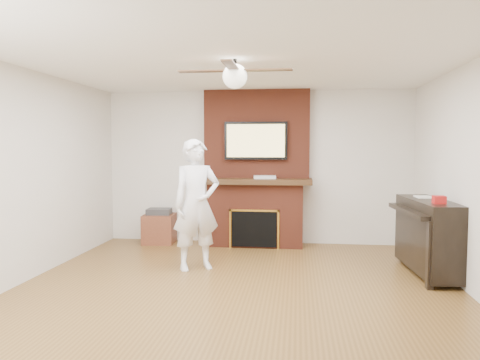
# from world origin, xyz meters

# --- Properties ---
(room_shell) EXTENTS (5.36, 5.86, 2.86)m
(room_shell) POSITION_xyz_m (0.00, 0.00, 1.25)
(room_shell) COLOR brown
(room_shell) RESTS_ON ground
(fireplace) EXTENTS (1.78, 0.64, 2.50)m
(fireplace) POSITION_xyz_m (0.00, 2.55, 1.00)
(fireplace) COLOR maroon
(fireplace) RESTS_ON ground
(tv) EXTENTS (1.00, 0.08, 0.60)m
(tv) POSITION_xyz_m (0.00, 2.50, 1.68)
(tv) COLOR black
(tv) RESTS_ON fireplace
(ceiling_fan) EXTENTS (1.21, 1.21, 0.31)m
(ceiling_fan) POSITION_xyz_m (-0.00, 0.00, 2.33)
(ceiling_fan) COLOR black
(ceiling_fan) RESTS_ON room_shell
(person) EXTENTS (0.74, 0.66, 1.68)m
(person) POSITION_xyz_m (-0.62, 0.92, 0.84)
(person) COLOR white
(person) RESTS_ON ground
(side_table) EXTENTS (0.52, 0.52, 0.57)m
(side_table) POSITION_xyz_m (-1.59, 2.48, 0.26)
(side_table) COLOR #5C2B1A
(side_table) RESTS_ON ground
(piano) EXTENTS (0.63, 1.45, 1.02)m
(piano) POSITION_xyz_m (2.27, 1.03, 0.50)
(piano) COLOR black
(piano) RESTS_ON ground
(cable_box) EXTENTS (0.37, 0.24, 0.05)m
(cable_box) POSITION_xyz_m (0.15, 2.45, 1.10)
(cable_box) COLOR silver
(cable_box) RESTS_ON fireplace
(candle_orange) EXTENTS (0.07, 0.07, 0.12)m
(candle_orange) POSITION_xyz_m (-0.18, 2.37, 0.06)
(candle_orange) COLOR red
(candle_orange) RESTS_ON ground
(candle_green) EXTENTS (0.07, 0.07, 0.10)m
(candle_green) POSITION_xyz_m (0.03, 2.29, 0.05)
(candle_green) COLOR #3A9144
(candle_green) RESTS_ON ground
(candle_cream) EXTENTS (0.08, 0.08, 0.10)m
(candle_cream) POSITION_xyz_m (0.10, 2.38, 0.05)
(candle_cream) COLOR #F8E2C5
(candle_cream) RESTS_ON ground
(candle_blue) EXTENTS (0.06, 0.06, 0.08)m
(candle_blue) POSITION_xyz_m (0.26, 2.31, 0.04)
(candle_blue) COLOR navy
(candle_blue) RESTS_ON ground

